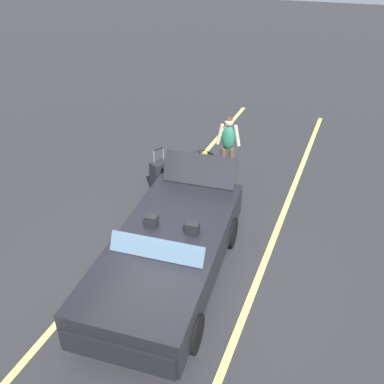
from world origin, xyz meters
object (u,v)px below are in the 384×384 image
(suitcase_large_black, at_px, (161,176))
(duffel_bag, at_px, (202,159))
(suitcase_medium_bright, at_px, (197,174))
(convertible_car, at_px, (165,260))
(traveler_person, at_px, (228,145))

(suitcase_large_black, relative_size, duffel_bag, 1.52)
(suitcase_medium_bright, height_order, duffel_bag, suitcase_medium_bright)
(convertible_car, bearing_deg, traveler_person, 177.68)
(suitcase_large_black, xyz_separation_m, duffel_bag, (-1.59, 0.43, -0.21))
(convertible_car, relative_size, suitcase_large_black, 4.13)
(suitcase_large_black, distance_m, traveler_person, 1.79)
(suitcase_medium_bright, relative_size, traveler_person, 0.54)
(traveler_person, bearing_deg, suitcase_large_black, -58.18)
(suitcase_large_black, bearing_deg, traveler_person, 70.27)
(suitcase_large_black, bearing_deg, duffel_bag, 103.73)
(suitcase_large_black, xyz_separation_m, suitcase_medium_bright, (-0.48, 0.73, -0.06))
(convertible_car, xyz_separation_m, suitcase_large_black, (-2.96, -1.50, -0.22))
(convertible_car, height_order, suitcase_medium_bright, convertible_car)
(suitcase_large_black, height_order, suitcase_medium_bright, suitcase_large_black)
(convertible_car, bearing_deg, suitcase_medium_bright, -172.91)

